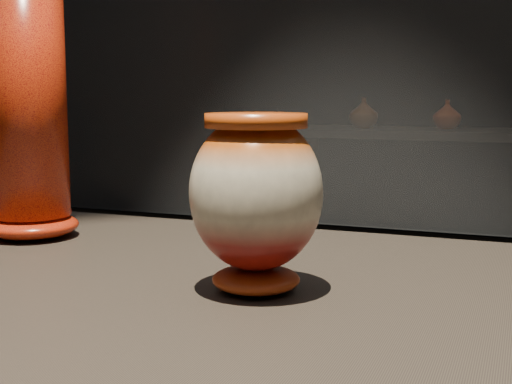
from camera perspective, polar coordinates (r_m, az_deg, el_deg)
main_vase at (r=0.78m, az=-0.00°, el=-0.26°), size 0.19×0.19×0.20m
tall_vase at (r=1.13m, az=-17.87°, el=7.25°), size 0.17×0.17×0.44m
back_shelf at (r=4.37m, az=14.30°, el=1.44°), size 2.00×0.60×0.90m
back_vase_left at (r=4.37m, az=8.61°, el=6.27°), size 0.22×0.22×0.18m
back_vase_mid at (r=4.36m, az=15.04°, el=6.00°), size 0.20×0.20×0.17m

